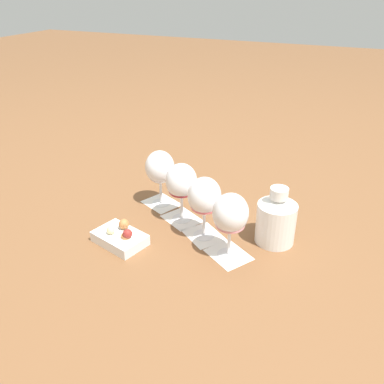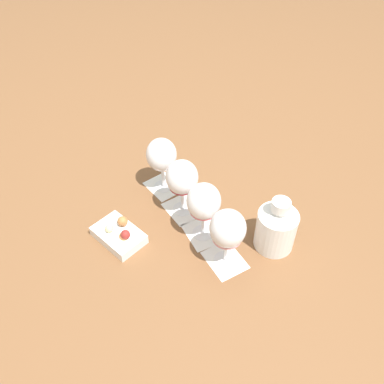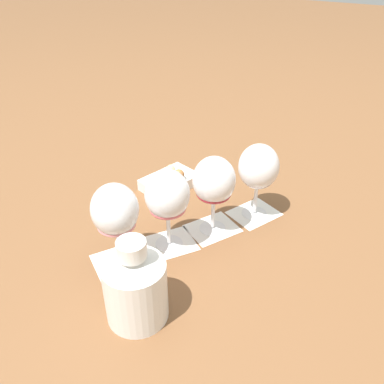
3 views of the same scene
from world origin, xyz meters
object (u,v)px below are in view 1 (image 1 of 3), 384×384
wine_glass_2 (181,183)px  ceramic_vase (276,219)px  wine_glass_1 (204,198)px  snack_dish (120,237)px  wine_glass_0 (230,215)px  wine_glass_3 (160,169)px

wine_glass_2 → ceramic_vase: 0.31m
wine_glass_1 → wine_glass_2: (0.10, -0.06, -0.00)m
wine_glass_2 → snack_dish: bearing=60.1°
wine_glass_0 → wine_glass_2: size_ratio=1.00×
ceramic_vase → snack_dish: bearing=24.8°
ceramic_vase → wine_glass_1: bearing=16.3°
wine_glass_2 → snack_dish: (0.11, 0.19, -0.11)m
ceramic_vase → snack_dish: ceramic_vase is taller
wine_glass_0 → snack_dish: 0.34m
wine_glass_3 → wine_glass_1: bearing=149.3°
wine_glass_0 → snack_dish: wine_glass_0 is taller
ceramic_vase → wine_glass_3: bearing=-9.1°
wine_glass_3 → ceramic_vase: (-0.41, 0.07, -0.05)m
wine_glass_0 → ceramic_vase: size_ratio=1.09×
ceramic_vase → wine_glass_2: bearing=-0.3°
wine_glass_2 → wine_glass_3: 0.13m
wine_glass_3 → wine_glass_0: bearing=149.0°
snack_dish → wine_glass_3: bearing=-90.6°
snack_dish → wine_glass_2: bearing=-119.9°
wine_glass_0 → ceramic_vase: wine_glass_0 is taller
wine_glass_0 → wine_glass_2: same height
wine_glass_3 → snack_dish: size_ratio=1.12×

